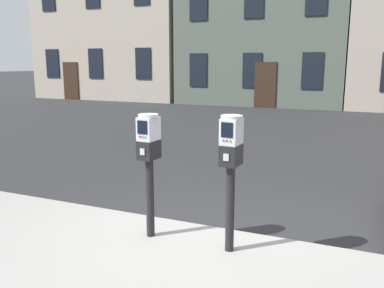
{
  "coord_description": "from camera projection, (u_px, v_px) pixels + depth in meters",
  "views": [
    {
      "loc": [
        1.67,
        -4.05,
        2.05
      ],
      "look_at": [
        0.03,
        -0.22,
        1.21
      ],
      "focal_mm": 37.8,
      "sensor_mm": 36.0,
      "label": 1
    }
  ],
  "objects": [
    {
      "name": "townhouse_cream_stone",
      "position": [
        123.0,
        4.0,
        24.04
      ],
      "size": [
        8.95,
        6.06,
        11.04
      ],
      "color": "#9E9384",
      "rests_on": "ground_plane"
    },
    {
      "name": "parking_meter_near_kerb",
      "position": [
        149.0,
        153.0,
        4.37
      ],
      "size": [
        0.23,
        0.26,
        1.38
      ],
      "rotation": [
        0.0,
        0.0,
        -1.65
      ],
      "color": "black",
      "rests_on": "sidewalk_slab"
    },
    {
      "name": "parking_meter_twin_adjacent",
      "position": [
        231.0,
        159.0,
        4.01
      ],
      "size": [
        0.23,
        0.26,
        1.41
      ],
      "rotation": [
        0.0,
        0.0,
        -1.65
      ],
      "color": "black",
      "rests_on": "sidewalk_slab"
    },
    {
      "name": "ground_plane",
      "position": [
        197.0,
        242.0,
        4.7
      ],
      "size": [
        160.0,
        160.0,
        0.0
      ],
      "primitive_type": "plane",
      "color": "#28282B"
    }
  ]
}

